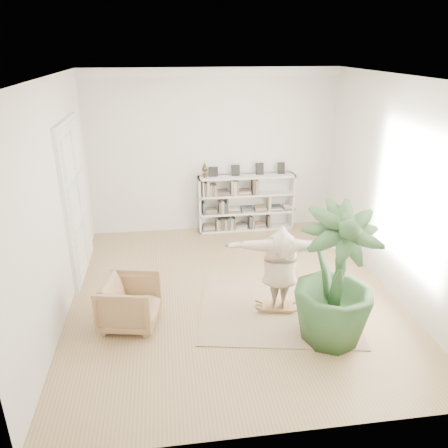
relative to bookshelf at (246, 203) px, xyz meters
name	(u,v)px	position (x,y,z in m)	size (l,w,h in m)	color
floor	(233,294)	(-0.74, -2.82, -0.64)	(6.00, 6.00, 0.00)	olive
room_shell	(212,72)	(-0.74, 0.12, 2.87)	(6.00, 6.00, 6.00)	silver
doors	(76,201)	(-3.45, -1.52, 0.76)	(0.09, 1.78, 2.92)	white
bookshelf	(246,203)	(0.00, 0.00, 0.00)	(2.20, 0.35, 1.64)	silver
armchair	(130,302)	(-2.45, -3.47, -0.25)	(0.83, 0.85, 0.77)	tan
rug	(278,309)	(-0.09, -3.42, -0.63)	(2.50, 2.00, 0.02)	tan
rocker_board	(278,306)	(-0.09, -3.42, -0.57)	(0.55, 0.39, 0.11)	olive
person	(280,265)	(-0.09, -3.42, 0.20)	(1.74, 0.47, 1.42)	#BFA78F
houseplant	(336,277)	(0.48, -4.24, 0.39)	(1.15, 1.15, 2.06)	#2C4F27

